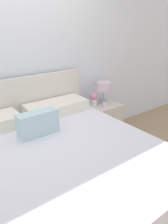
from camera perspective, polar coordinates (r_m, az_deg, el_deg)
The scene contains 7 objects.
ground_plane at distance 3.19m, azimuth -16.09°, elevation -11.34°, with size 12.00×12.00×0.00m, color tan.
wall_back at distance 2.78m, azimuth -19.54°, elevation 12.35°, with size 8.00×0.06×2.60m.
bed at distance 2.26m, azimuth -7.49°, elevation -15.53°, with size 1.93×2.07×1.11m.
nightstand at distance 3.49m, azimuth 5.15°, elevation -2.29°, with size 0.48×0.42×0.55m.
table_lamp at distance 3.37m, azimuth 5.11°, elevation 6.24°, with size 0.22×0.22×0.34m.
flower_vase at distance 3.30m, azimuth 2.59°, elevation 3.59°, with size 0.11×0.11×0.21m.
teacup at distance 3.31m, azimuth 5.51°, elevation 1.83°, with size 0.11×0.11×0.05m.
Camera 1 is at (-0.84, -2.55, 1.73)m, focal length 35.00 mm.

